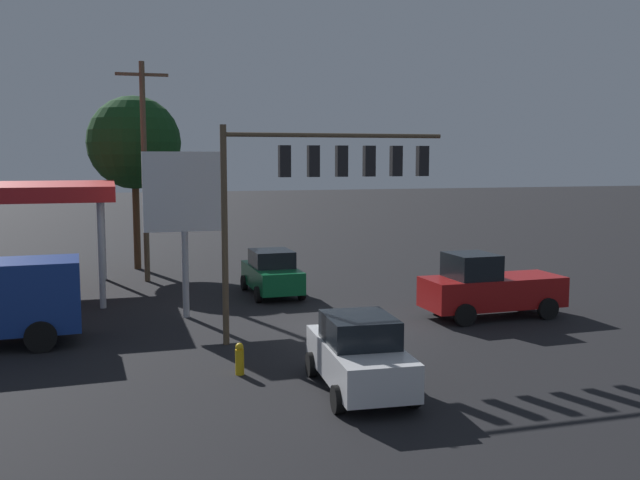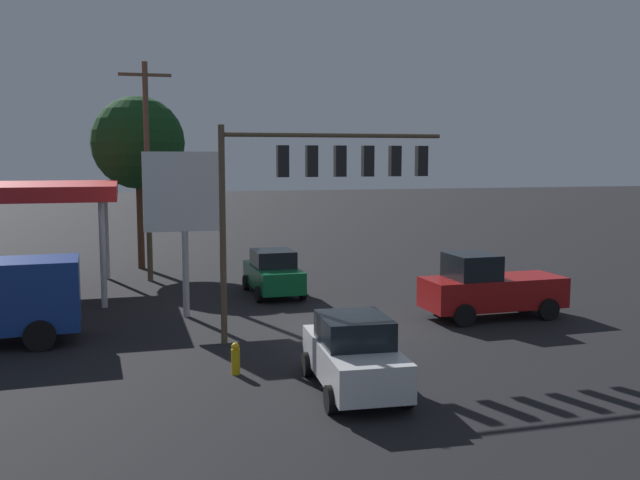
# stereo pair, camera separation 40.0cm
# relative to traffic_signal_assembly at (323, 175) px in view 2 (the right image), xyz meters

# --- Properties ---
(ground_plane) EXTENTS (200.00, 200.00, 0.00)m
(ground_plane) POSITION_rel_traffic_signal_assembly_xyz_m (-0.83, -1.29, -5.32)
(ground_plane) COLOR black
(traffic_signal_assembly) EXTENTS (7.37, 0.43, 6.87)m
(traffic_signal_assembly) POSITION_rel_traffic_signal_assembly_xyz_m (0.00, 0.00, 0.00)
(traffic_signal_assembly) COLOR brown
(traffic_signal_assembly) RESTS_ON ground
(utility_pole) EXTENTS (2.40, 0.26, 10.27)m
(utility_pole) POSITION_rel_traffic_signal_assembly_xyz_m (5.03, -12.49, 0.10)
(utility_pole) COLOR brown
(utility_pole) RESTS_ON ground
(price_sign) EXTENTS (2.92, 0.27, 6.08)m
(price_sign) POSITION_rel_traffic_signal_assembly_xyz_m (4.05, -4.23, -0.92)
(price_sign) COLOR #B7B7BC
(price_sign) RESTS_ON ground
(pickup_parked) EXTENTS (5.24, 2.36, 2.40)m
(pickup_parked) POSITION_rel_traffic_signal_assembly_xyz_m (-6.65, -1.06, -4.21)
(pickup_parked) COLOR maroon
(pickup_parked) RESTS_ON ground
(sedan_far) EXTENTS (2.12, 4.43, 1.93)m
(sedan_far) POSITION_rel_traffic_signal_assembly_xyz_m (0.08, -7.52, -4.37)
(sedan_far) COLOR #0C592D
(sedan_far) RESTS_ON ground
(sedan_waiting) EXTENTS (2.28, 4.51, 1.93)m
(sedan_waiting) POSITION_rel_traffic_signal_assembly_xyz_m (0.72, 5.47, -4.37)
(sedan_waiting) COLOR silver
(sedan_waiting) RESTS_ON ground
(street_tree) EXTENTS (4.82, 4.82, 9.04)m
(street_tree) POSITION_rel_traffic_signal_assembly_xyz_m (5.33, -16.56, 1.29)
(street_tree) COLOR #4C331E
(street_tree) RESTS_ON ground
(fire_hydrant) EXTENTS (0.24, 0.24, 0.88)m
(fire_hydrant) POSITION_rel_traffic_signal_assembly_xyz_m (3.39, 3.29, -4.89)
(fire_hydrant) COLOR gold
(fire_hydrant) RESTS_ON ground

